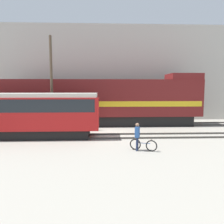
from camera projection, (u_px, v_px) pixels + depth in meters
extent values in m
plane|color=#9E998C|center=(105.00, 134.00, 17.81)|extent=(120.00, 120.00, 0.00)
cube|color=#47423D|center=(105.00, 138.00, 15.82)|extent=(60.00, 0.07, 0.14)
cube|color=#47423D|center=(105.00, 134.00, 17.24)|extent=(60.00, 0.07, 0.14)
cube|color=#47423D|center=(104.00, 126.00, 21.18)|extent=(60.00, 0.07, 0.14)
cube|color=#47423D|center=(104.00, 123.00, 22.61)|extent=(60.00, 0.07, 0.14)
cube|color=#B7B2A8|center=(104.00, 74.00, 27.91)|extent=(30.14, 6.00, 10.91)
cube|color=black|center=(100.00, 120.00, 21.83)|extent=(18.06, 2.55, 1.00)
cube|color=maroon|center=(100.00, 98.00, 21.59)|extent=(19.63, 3.00, 3.51)
cube|color=gold|center=(100.00, 103.00, 21.65)|extent=(19.23, 3.04, 0.50)
cube|color=maroon|center=(183.00, 77.00, 21.71)|extent=(3.00, 2.85, 0.60)
cube|color=black|center=(17.00, 133.00, 16.23)|extent=(10.69, 2.00, 0.70)
cube|color=red|center=(16.00, 113.00, 16.07)|extent=(12.14, 2.50, 2.32)
cube|color=#1E2328|center=(16.00, 105.00, 16.00)|extent=(11.66, 2.54, 0.90)
cube|color=beige|center=(15.00, 95.00, 15.93)|extent=(11.90, 2.38, 0.30)
torus|color=black|center=(152.00, 146.00, 12.71)|extent=(0.65, 0.32, 0.67)
torus|color=black|center=(135.00, 144.00, 13.04)|extent=(0.65, 0.32, 0.67)
cylinder|color=#1E4C99|center=(143.00, 143.00, 12.86)|extent=(0.78, 0.35, 0.04)
cylinder|color=#1E4C99|center=(138.00, 142.00, 12.98)|extent=(0.03, 0.03, 0.30)
cylinder|color=#262626|center=(152.00, 139.00, 12.67)|extent=(0.19, 0.41, 0.02)
cylinder|color=#232D4C|center=(137.00, 144.00, 12.93)|extent=(0.11, 0.11, 0.81)
cylinder|color=#232D4C|center=(137.00, 144.00, 12.78)|extent=(0.11, 0.11, 0.81)
cube|color=#264C8C|center=(137.00, 132.00, 12.78)|extent=(0.34, 0.42, 0.63)
sphere|color=#8C664C|center=(137.00, 125.00, 12.73)|extent=(0.22, 0.22, 0.22)
cylinder|color=#4C3D2D|center=(52.00, 84.00, 18.60)|extent=(0.22, 0.22, 8.08)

